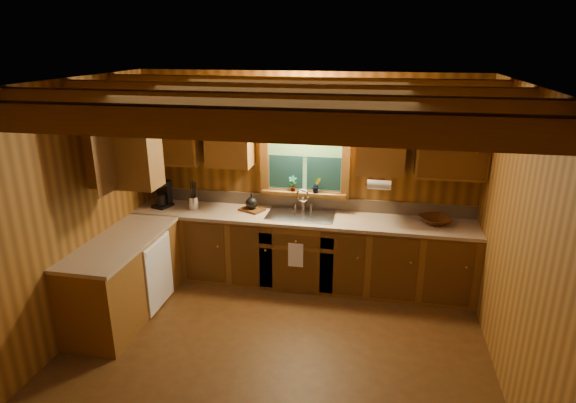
# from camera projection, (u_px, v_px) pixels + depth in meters

# --- Properties ---
(room) EXTENTS (4.20, 4.20, 4.20)m
(room) POSITION_uv_depth(u_px,v_px,m) (270.00, 235.00, 4.21)
(room) COLOR #4A2D12
(room) RESTS_ON ground
(ceiling_beams) EXTENTS (4.20, 2.54, 0.18)m
(ceiling_beams) POSITION_uv_depth(u_px,v_px,m) (269.00, 99.00, 3.83)
(ceiling_beams) COLOR brown
(ceiling_beams) RESTS_ON room
(base_cabinets) EXTENTS (4.20, 2.22, 0.86)m
(base_cabinets) POSITION_uv_depth(u_px,v_px,m) (256.00, 258.00, 5.77)
(base_cabinets) COLOR brown
(base_cabinets) RESTS_ON ground
(countertop) EXTENTS (4.20, 2.24, 0.04)m
(countertop) POSITION_uv_depth(u_px,v_px,m) (256.00, 223.00, 5.63)
(countertop) COLOR tan
(countertop) RESTS_ON base_cabinets
(backsplash) EXTENTS (4.20, 0.02, 0.16)m
(backsplash) POSITION_uv_depth(u_px,v_px,m) (305.00, 202.00, 6.06)
(backsplash) COLOR tan
(backsplash) RESTS_ON room
(dishwasher_panel) EXTENTS (0.02, 0.60, 0.80)m
(dishwasher_panel) POSITION_uv_depth(u_px,v_px,m) (159.00, 273.00, 5.39)
(dishwasher_panel) COLOR white
(dishwasher_panel) RESTS_ON base_cabinets
(upper_cabinets) EXTENTS (4.19, 1.77, 0.78)m
(upper_cabinets) POSITION_uv_depth(u_px,v_px,m) (251.00, 141.00, 5.46)
(upper_cabinets) COLOR brown
(upper_cabinets) RESTS_ON room
(window) EXTENTS (1.12, 0.08, 1.00)m
(window) POSITION_uv_depth(u_px,v_px,m) (305.00, 161.00, 5.87)
(window) COLOR brown
(window) RESTS_ON room
(window_sill) EXTENTS (1.06, 0.14, 0.04)m
(window_sill) POSITION_uv_depth(u_px,v_px,m) (304.00, 193.00, 5.96)
(window_sill) COLOR brown
(window_sill) RESTS_ON room
(wall_sconce) EXTENTS (0.45, 0.21, 0.17)m
(wall_sconce) POSITION_uv_depth(u_px,v_px,m) (304.00, 110.00, 5.55)
(wall_sconce) COLOR black
(wall_sconce) RESTS_ON room
(paper_towel_roll) EXTENTS (0.27, 0.11, 0.11)m
(paper_towel_roll) POSITION_uv_depth(u_px,v_px,m) (379.00, 185.00, 5.44)
(paper_towel_roll) COLOR white
(paper_towel_roll) RESTS_ON upper_cabinets
(dish_towel) EXTENTS (0.18, 0.01, 0.30)m
(dish_towel) POSITION_uv_depth(u_px,v_px,m) (296.00, 255.00, 5.64)
(dish_towel) COLOR white
(dish_towel) RESTS_ON base_cabinets
(sink) EXTENTS (0.82, 0.48, 0.43)m
(sink) POSITION_uv_depth(u_px,v_px,m) (301.00, 219.00, 5.84)
(sink) COLOR silver
(sink) RESTS_ON countertop
(coffee_maker) EXTENTS (0.19, 0.24, 0.34)m
(coffee_maker) POSITION_uv_depth(u_px,v_px,m) (163.00, 194.00, 6.11)
(coffee_maker) COLOR black
(coffee_maker) RESTS_ON countertop
(utensil_crock) EXTENTS (0.13, 0.13, 0.37)m
(utensil_crock) POSITION_uv_depth(u_px,v_px,m) (193.00, 202.00, 6.03)
(utensil_crock) COLOR silver
(utensil_crock) RESTS_ON countertop
(cutting_board) EXTENTS (0.35, 0.31, 0.03)m
(cutting_board) POSITION_uv_depth(u_px,v_px,m) (252.00, 210.00, 5.99)
(cutting_board) COLOR #4F2E10
(cutting_board) RESTS_ON countertop
(teakettle) EXTENTS (0.15, 0.15, 0.19)m
(teakettle) POSITION_uv_depth(u_px,v_px,m) (252.00, 203.00, 5.96)
(teakettle) COLOR black
(teakettle) RESTS_ON cutting_board
(wicker_basket) EXTENTS (0.45, 0.45, 0.08)m
(wicker_basket) POSITION_uv_depth(u_px,v_px,m) (435.00, 220.00, 5.56)
(wicker_basket) COLOR #48230C
(wicker_basket) RESTS_ON countertop
(potted_plant_left) EXTENTS (0.11, 0.08, 0.20)m
(potted_plant_left) POSITION_uv_depth(u_px,v_px,m) (293.00, 184.00, 5.93)
(potted_plant_left) COLOR #4F2E10
(potted_plant_left) RESTS_ON window_sill
(potted_plant_right) EXTENTS (0.13, 0.12, 0.20)m
(potted_plant_right) POSITION_uv_depth(u_px,v_px,m) (316.00, 185.00, 5.88)
(potted_plant_right) COLOR #4F2E10
(potted_plant_right) RESTS_ON window_sill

